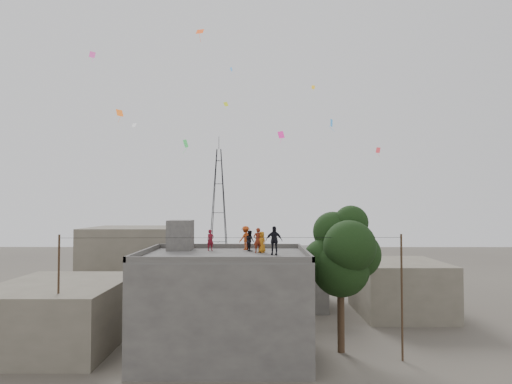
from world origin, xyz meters
TOP-DOWN VIEW (x-y plane):
  - ground at (0.00, 0.00)m, footprint 140.00×140.00m
  - main_building at (0.00, 0.00)m, footprint 10.00×8.00m
  - parapet at (0.00, 0.00)m, footprint 10.00×8.00m
  - stair_head_box at (-3.20, 2.60)m, footprint 1.60×1.80m
  - neighbor_west at (-11.00, 2.00)m, footprint 8.00×10.00m
  - neighbor_north at (2.00, 14.00)m, footprint 12.00×9.00m
  - neighbor_northwest at (-10.00, 16.00)m, footprint 9.00×8.00m
  - neighbor_east at (14.00, 10.00)m, footprint 7.00×8.00m
  - tree at (7.37, 0.60)m, footprint 4.90×4.60m
  - utility_line at (0.50, -1.25)m, footprint 20.12×0.62m
  - transmission_tower at (-4.00, 40.00)m, footprint 2.97×2.97m
  - person_red_adult at (2.03, 0.87)m, footprint 0.65×0.51m
  - person_orange_child at (2.27, 0.91)m, footprint 0.78×0.75m
  - person_dark_child at (1.52, 1.86)m, footprint 0.75×0.82m
  - person_dark_adult at (3.01, -0.42)m, footprint 1.08×0.59m
  - person_orange_adult at (1.21, 2.71)m, footprint 1.17×1.14m
  - person_red_child at (-1.12, 2.17)m, footprint 0.60×0.57m
  - kites at (-0.28, 7.34)m, footprint 22.17×17.47m

SIDE VIEW (x-z plane):
  - ground at x=0.00m, z-range 0.00..0.00m
  - neighbor_west at x=-11.00m, z-range 0.00..4.00m
  - neighbor_east at x=14.00m, z-range 0.00..4.40m
  - neighbor_north at x=2.00m, z-range 0.00..5.00m
  - main_building at x=0.00m, z-range 0.00..6.10m
  - neighbor_northwest at x=-10.00m, z-range 0.00..7.00m
  - utility_line at x=0.50m, z-range 0.13..7.53m
  - tree at x=7.37m, z-range 1.55..10.65m
  - parapet at x=0.00m, z-range 6.10..6.40m
  - person_orange_child at x=2.27m, z-range 6.10..7.44m
  - person_dark_child at x=1.52m, z-range 6.10..7.46m
  - person_red_child at x=-1.12m, z-range 6.10..7.49m
  - person_red_adult at x=2.03m, z-range 6.10..7.67m
  - person_orange_adult at x=1.21m, z-range 6.10..7.70m
  - person_dark_adult at x=3.01m, z-range 6.10..7.84m
  - stair_head_box at x=-3.20m, z-range 6.10..8.10m
  - transmission_tower at x=-4.00m, z-range -0.93..19.07m
  - kites at x=-0.28m, z-range 11.70..21.90m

